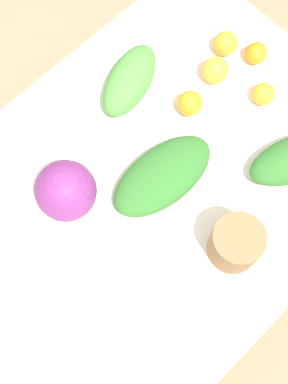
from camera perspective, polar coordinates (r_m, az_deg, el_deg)
ground_plane at (r=2.23m, az=0.00°, el=-6.48°), size 8.00×8.00×0.00m
dining_table at (r=1.59m, az=0.00°, el=-1.31°), size 1.39×0.98×0.75m
cabbage_purple at (r=1.43m, az=-8.34°, el=0.13°), size 0.17×0.17×0.17m
paper_bag at (r=1.42m, az=9.78°, el=-5.45°), size 0.14×0.14×0.13m
greens_bunch_scallion at (r=1.48m, az=2.00°, el=1.76°), size 0.33×0.19×0.08m
greens_bunch_kale at (r=1.60m, az=-1.54°, el=11.84°), size 0.28×0.20×0.10m
orange_0 at (r=1.64m, az=7.60°, el=12.75°), size 0.08×0.08×0.08m
orange_1 at (r=1.58m, az=4.91°, el=9.40°), size 0.08×0.08×0.08m
orange_2 at (r=1.70m, az=8.71°, el=15.39°), size 0.07×0.07×0.07m
orange_3 at (r=1.70m, az=11.86°, el=14.27°), size 0.07×0.07×0.07m
orange_4 at (r=1.64m, az=12.64°, el=10.17°), size 0.07×0.07×0.07m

